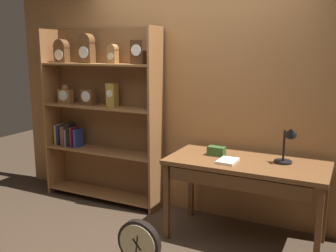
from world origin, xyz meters
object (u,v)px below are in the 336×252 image
Objects in this scene: bookshelf at (99,111)px; workbench at (245,170)px; toolbox_small at (216,151)px; round_clock_large at (139,244)px; open_repair_manual at (228,161)px; desk_lamp at (288,143)px.

bookshelf reaches higher than workbench.
workbench is 0.34m from toolbox_small.
toolbox_small reaches higher than round_clock_large.
open_repair_manual reaches higher than round_clock_large.
workbench reaches higher than round_clock_large.
bookshelf is 9.25× the size of open_repair_manual.
desk_lamp reaches higher than open_repair_manual.
desk_lamp is 0.87× the size of round_clock_large.
toolbox_small is (-0.31, 0.07, 0.13)m from workbench.
workbench is 6.60× the size of open_repair_manual.
bookshelf is 1.87m from round_clock_large.
bookshelf is 12.19× the size of toolbox_small.
open_repair_manual is at bearing 55.98° from round_clock_large.
round_clock_large is (-0.33, -0.91, -0.61)m from toolbox_small.
workbench is at bearing 35.53° from open_repair_manual.
bookshelf is 2.21m from desk_lamp.
workbench is 0.20m from open_repair_manual.
open_repair_manual is (1.72, -0.39, -0.28)m from bookshelf.
desk_lamp is at bearing -5.25° from bookshelf.
bookshelf reaches higher than toolbox_small.
desk_lamp reaches higher than round_clock_large.
bookshelf reaches higher than round_clock_large.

